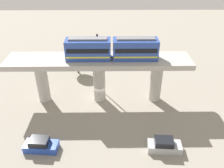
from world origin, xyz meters
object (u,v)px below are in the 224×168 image
parked_car_blue (41,145)px  parked_car_silver (164,145)px  train (112,49)px  tree_near_viaduct (77,58)px  signal_post (98,60)px

parked_car_blue → parked_car_silver: bearing=-86.1°
train → tree_near_viaduct: size_ratio=2.70×
parked_car_blue → tree_near_viaduct: 20.67m
parked_car_silver → signal_post: signal_post is taller
parked_car_silver → signal_post: (14.59, 8.75, 4.84)m
train → signal_post: bearing=33.9°
parked_car_silver → tree_near_viaduct: (20.59, 13.11, 2.56)m
train → parked_car_silver: 15.37m
parked_car_blue → tree_near_viaduct: tree_near_viaduct is taller
train → parked_car_blue: (-10.97, 9.06, -8.31)m
parked_car_blue → tree_near_viaduct: (20.37, -2.42, 2.56)m
parked_car_silver → signal_post: size_ratio=0.43×
parked_car_silver → tree_near_viaduct: 24.54m
signal_post → parked_car_silver: bearing=-149.1°
parked_car_blue → tree_near_viaduct: size_ratio=0.86×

